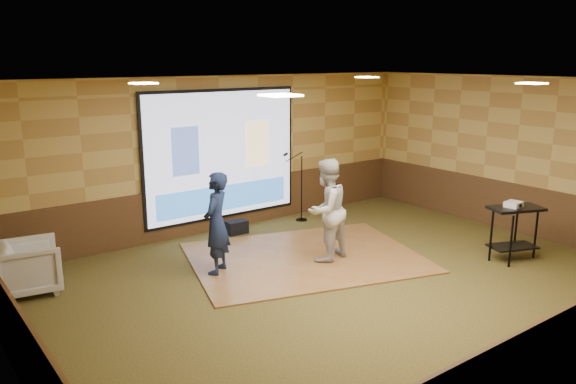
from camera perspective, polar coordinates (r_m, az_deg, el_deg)
ground at (r=8.65m, az=5.31°, el=-9.16°), size 9.00×9.00×0.00m
room_shell at (r=8.08m, az=5.64°, el=4.68°), size 9.04×7.04×3.02m
wainscot_back at (r=11.18m, az=-6.63°, el=-1.37°), size 9.00×0.04×0.95m
wainscot_front at (r=6.56m, az=26.83°, el=-13.80°), size 9.00×0.04×0.95m
wainscot_left at (r=6.61m, az=-25.81°, el=-13.46°), size 0.04×7.00×0.95m
wainscot_right at (r=11.84m, az=21.71°, el=-1.41°), size 0.04×7.00×0.95m
projector_screen at (r=10.94m, az=-6.66°, el=3.66°), size 3.32×0.06×2.52m
downlight_nw at (r=8.34m, az=-14.47°, el=10.64°), size 0.32×0.32×0.02m
downlight_ne at (r=10.82m, az=8.01°, el=11.48°), size 0.32×0.32×0.02m
downlight_sw at (r=5.44m, az=-0.79°, el=9.79°), size 0.32×0.32×0.02m
downlight_se at (r=8.78m, az=23.53°, el=10.09°), size 0.32×0.32×0.02m
dance_floor at (r=9.62m, az=1.76°, el=-6.65°), size 4.45×3.85×0.03m
player_left at (r=8.76m, az=-7.29°, el=-3.15°), size 0.70×0.67×1.61m
player_right at (r=9.26m, az=3.90°, el=-1.84°), size 0.95×0.81×1.71m
av_table at (r=10.11m, az=22.04°, el=-2.98°), size 0.87×0.46×0.91m
projector at (r=10.02m, az=21.93°, el=-1.16°), size 0.30×0.26×0.09m
mic_stand at (r=11.65m, az=1.17°, el=-0.59°), size 0.58×0.24×1.48m
banquet_chair at (r=8.98m, az=-24.75°, el=-6.94°), size 0.96×0.94×0.76m
duffel_bag at (r=10.94m, az=-5.25°, el=-3.58°), size 0.42×0.29×0.25m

